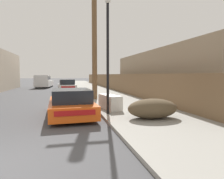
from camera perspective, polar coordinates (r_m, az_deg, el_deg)
sidewalk_curb at (r=27.97m, az=-5.75°, el=0.46°), size 4.20×63.00×0.12m
discarded_fridge at (r=10.41m, az=-0.61°, el=-3.57°), size 0.92×1.89×0.75m
parked_sports_car_red at (r=9.42m, az=-11.65°, el=-3.93°), size 2.08×4.53×1.25m
car_parked_mid at (r=22.54m, az=-12.82°, el=0.97°), size 2.04×4.14×1.39m
pickup_truck at (r=30.87m, az=-18.92°, el=2.20°), size 2.33×5.74×1.84m
utility_pole at (r=14.84m, az=-5.04°, el=14.11°), size 1.80×0.36×8.49m
street_lamp at (r=9.08m, az=-1.23°, el=11.76°), size 0.26×0.26×5.16m
brush_pile at (r=8.34m, az=11.52°, el=-5.33°), size 2.09×1.26×0.80m
wooden_fence at (r=26.66m, az=-1.14°, el=2.41°), size 0.08×42.18×1.84m
building_right_house at (r=18.10m, az=18.68°, el=4.08°), size 6.00×16.22×3.83m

